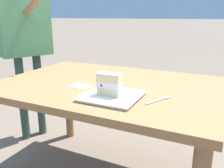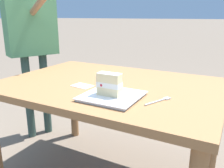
{
  "view_description": "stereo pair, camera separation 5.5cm",
  "coord_description": "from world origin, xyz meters",
  "px_view_note": "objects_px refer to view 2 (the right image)",
  "views": [
    {
      "loc": [
        -0.65,
        1.28,
        1.13
      ],
      "look_at": [
        -0.15,
        0.24,
        0.79
      ],
      "focal_mm": 38.06,
      "sensor_mm": 36.0,
      "label": 1
    },
    {
      "loc": [
        -0.69,
        1.26,
        1.13
      ],
      "look_at": [
        -0.15,
        0.24,
        0.79
      ],
      "focal_mm": 38.06,
      "sensor_mm": 36.0,
      "label": 2
    }
  ],
  "objects_px": {
    "cake_slice": "(109,84)",
    "dessert_fork": "(159,101)",
    "patio_table": "(109,97)",
    "dessert_plate": "(112,96)",
    "diner_person": "(31,26)",
    "paper_napkin": "(82,86)"
  },
  "relations": [
    {
      "from": "cake_slice",
      "to": "dessert_fork",
      "type": "height_order",
      "value": "cake_slice"
    },
    {
      "from": "cake_slice",
      "to": "diner_person",
      "type": "xyz_separation_m",
      "value": [
        1.07,
        -0.53,
        0.25
      ]
    },
    {
      "from": "diner_person",
      "to": "cake_slice",
      "type": "bearing_deg",
      "value": 153.75
    },
    {
      "from": "paper_napkin",
      "to": "cake_slice",
      "type": "bearing_deg",
      "value": 155.79
    },
    {
      "from": "dessert_fork",
      "to": "diner_person",
      "type": "relative_size",
      "value": 0.1
    },
    {
      "from": "patio_table",
      "to": "paper_napkin",
      "type": "bearing_deg",
      "value": 51.99
    },
    {
      "from": "dessert_plate",
      "to": "cake_slice",
      "type": "xyz_separation_m",
      "value": [
        0.01,
        0.01,
        0.07
      ]
    },
    {
      "from": "patio_table",
      "to": "dessert_plate",
      "type": "bearing_deg",
      "value": 121.65
    },
    {
      "from": "dessert_fork",
      "to": "diner_person",
      "type": "xyz_separation_m",
      "value": [
        1.31,
        -0.45,
        0.32
      ]
    },
    {
      "from": "dessert_plate",
      "to": "dessert_fork",
      "type": "xyz_separation_m",
      "value": [
        -0.23,
        -0.06,
        -0.0
      ]
    },
    {
      "from": "cake_slice",
      "to": "paper_napkin",
      "type": "distance_m",
      "value": 0.28
    },
    {
      "from": "patio_table",
      "to": "dessert_plate",
      "type": "xyz_separation_m",
      "value": [
        -0.15,
        0.24,
        0.1
      ]
    },
    {
      "from": "dessert_fork",
      "to": "paper_napkin",
      "type": "xyz_separation_m",
      "value": [
        0.49,
        -0.04,
        -0.0
      ]
    },
    {
      "from": "patio_table",
      "to": "paper_napkin",
      "type": "height_order",
      "value": "paper_napkin"
    },
    {
      "from": "patio_table",
      "to": "cake_slice",
      "type": "relative_size",
      "value": 10.92
    },
    {
      "from": "dessert_plate",
      "to": "cake_slice",
      "type": "relative_size",
      "value": 2.31
    },
    {
      "from": "dessert_plate",
      "to": "diner_person",
      "type": "bearing_deg",
      "value": -25.58
    },
    {
      "from": "cake_slice",
      "to": "diner_person",
      "type": "relative_size",
      "value": 0.08
    },
    {
      "from": "cake_slice",
      "to": "dessert_fork",
      "type": "bearing_deg",
      "value": -163.24
    },
    {
      "from": "dessert_fork",
      "to": "dessert_plate",
      "type": "bearing_deg",
      "value": 14.87
    },
    {
      "from": "dessert_fork",
      "to": "patio_table",
      "type": "bearing_deg",
      "value": -25.14
    },
    {
      "from": "paper_napkin",
      "to": "dessert_fork",
      "type": "bearing_deg",
      "value": 175.48
    }
  ]
}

